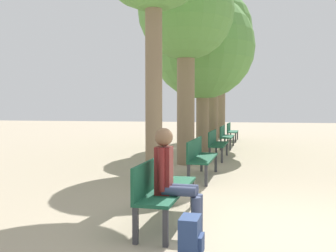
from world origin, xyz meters
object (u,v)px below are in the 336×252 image
at_px(bench_row_4, 231,130).
at_px(tree_row_3, 213,31).
at_px(bench_row_3, 225,135).
at_px(bench_row_1, 200,155).
at_px(bench_row_0, 162,184).
at_px(bench_row_2, 216,142).
at_px(tree_row_1, 186,15).
at_px(backpack, 191,237).
at_px(person_seated, 173,176).
at_px(tree_row_2, 203,48).
at_px(tree_row_4, 221,48).

bearing_deg(bench_row_4, tree_row_3, -112.09).
bearing_deg(bench_row_3, bench_row_1, -90.00).
distance_m(bench_row_0, bench_row_2, 6.76).
xyz_separation_m(bench_row_0, tree_row_3, (-0.70, 11.80, 4.50)).
xyz_separation_m(tree_row_1, backpack, (1.29, -6.50, -3.93)).
height_order(bench_row_2, person_seated, person_seated).
distance_m(bench_row_1, bench_row_4, 10.15).
bearing_deg(tree_row_2, tree_row_3, 90.00).
relative_size(tree_row_2, backpack, 13.19).
bearing_deg(tree_row_2, bench_row_1, -82.38).
bearing_deg(tree_row_2, person_seated, -84.08).
bearing_deg(bench_row_1, person_seated, -86.50).
bearing_deg(bench_row_0, backpack, -62.15).
relative_size(tree_row_1, tree_row_4, 0.88).
bearing_deg(bench_row_4, bench_row_1, -90.00).
bearing_deg(backpack, tree_row_4, 94.52).
distance_m(bench_row_0, tree_row_2, 9.24).
bearing_deg(tree_row_4, tree_row_2, -90.00).
xyz_separation_m(tree_row_1, tree_row_2, (0.00, 3.25, -0.39)).
distance_m(bench_row_3, tree_row_3, 4.84).
bearing_deg(tree_row_2, backpack, -82.44).
xyz_separation_m(bench_row_0, tree_row_2, (-0.70, 8.63, 3.23)).
xyz_separation_m(bench_row_4, backpack, (0.59, -14.65, -0.32)).
height_order(bench_row_1, person_seated, person_seated).
height_order(bench_row_4, tree_row_4, tree_row_4).
distance_m(bench_row_2, person_seated, 7.12).
xyz_separation_m(bench_row_2, backpack, (0.59, -7.88, -0.32)).
bearing_deg(tree_row_1, tree_row_2, 90.00).
distance_m(bench_row_3, tree_row_4, 6.69).
distance_m(bench_row_1, bench_row_3, 6.76).
bearing_deg(person_seated, tree_row_3, 94.38).
bearing_deg(bench_row_2, backpack, -85.71).
relative_size(bench_row_3, backpack, 4.35).
distance_m(bench_row_2, bench_row_4, 6.76).
relative_size(bench_row_1, tree_row_2, 0.33).
distance_m(tree_row_2, tree_row_3, 3.41).
xyz_separation_m(bench_row_0, bench_row_3, (0.00, 10.15, 0.00)).
xyz_separation_m(bench_row_0, bench_row_1, (0.00, 3.38, 0.00)).
bearing_deg(tree_row_2, bench_row_4, 81.83).
bearing_deg(backpack, tree_row_3, 95.72).
xyz_separation_m(bench_row_0, tree_row_4, (-0.70, 15.25, 4.26)).
height_order(bench_row_1, tree_row_2, tree_row_2).
relative_size(tree_row_1, person_seated, 4.26).
relative_size(tree_row_2, person_seated, 4.31).
xyz_separation_m(bench_row_4, tree_row_4, (-0.70, 1.73, 4.26)).
bearing_deg(bench_row_2, bench_row_4, 90.00).
relative_size(bench_row_1, bench_row_4, 1.00).
bearing_deg(tree_row_2, tree_row_1, -90.00).
height_order(tree_row_1, person_seated, tree_row_1).
xyz_separation_m(tree_row_2, tree_row_4, (-0.00, 6.62, 1.03)).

